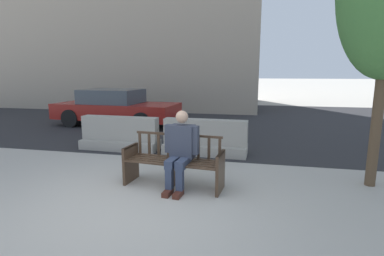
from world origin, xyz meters
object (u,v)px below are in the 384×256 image
at_px(street_bench, 174,164).
at_px(jersey_barrier_left, 120,136).
at_px(seated_person, 181,148).
at_px(jersey_barrier_centre, 205,140).
at_px(car_sedan_mid, 116,107).

distance_m(street_bench, jersey_barrier_left, 2.95).
bearing_deg(seated_person, jersey_barrier_centre, 89.11).
distance_m(street_bench, seated_person, 0.33).
height_order(street_bench, car_sedan_mid, car_sedan_mid).
bearing_deg(street_bench, jersey_barrier_left, 133.27).
relative_size(street_bench, jersey_barrier_centre, 0.86).
distance_m(street_bench, jersey_barrier_centre, 2.16).
distance_m(jersey_barrier_centre, jersey_barrier_left, 2.20).
bearing_deg(jersey_barrier_centre, street_bench, -94.56).
xyz_separation_m(street_bench, jersey_barrier_left, (-2.02, 2.15, -0.06)).
height_order(jersey_barrier_centre, car_sedan_mid, car_sedan_mid).
bearing_deg(jersey_barrier_centre, jersey_barrier_left, -179.93).
bearing_deg(jersey_barrier_centre, seated_person, -90.89).
distance_m(seated_person, jersey_barrier_left, 3.12).
bearing_deg(jersey_barrier_centre, car_sedan_mid, 140.04).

